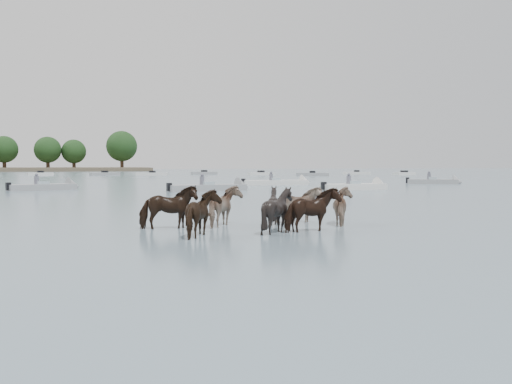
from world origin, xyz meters
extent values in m
plane|color=#4A5E6B|center=(0.00, 0.00, 0.00)|extent=(400.00, 400.00, 0.00)
imported|color=black|center=(-2.36, 0.33, 0.63)|extent=(1.83, 0.89, 1.52)
imported|color=#86695B|center=(-0.42, 0.59, 0.60)|extent=(1.45, 1.62, 1.46)
imported|color=black|center=(1.35, 1.02, 0.57)|extent=(1.65, 1.60, 1.39)
imported|color=gray|center=(2.18, 0.84, 0.57)|extent=(1.66, 0.77, 1.39)
imported|color=black|center=(-1.59, -1.69, 0.60)|extent=(1.28, 1.48, 1.44)
imported|color=black|center=(0.65, -1.49, 0.62)|extent=(1.35, 1.20, 1.48)
imported|color=black|center=(1.71, -1.60, 0.61)|extent=(1.88, 1.19, 1.47)
imported|color=tan|center=(3.56, -0.08, 0.58)|extent=(1.27, 1.46, 1.40)
sphere|color=black|center=(2.21, 15.28, 0.12)|extent=(0.44, 0.44, 0.44)
cube|color=black|center=(1.96, 15.28, 0.02)|extent=(0.50, 0.22, 0.18)
cube|color=gray|center=(-8.72, 28.29, 0.20)|extent=(5.19, 3.35, 0.55)
cone|color=gray|center=(-6.43, 29.23, 0.20)|extent=(1.44, 1.82, 1.60)
cube|color=#99ADB7|center=(-8.72, 28.29, 0.55)|extent=(1.16, 1.34, 0.35)
cube|color=black|center=(-11.01, 27.36, 0.35)|extent=(0.46, 0.46, 0.60)
cylinder|color=#595966|center=(-9.12, 28.29, 0.75)|extent=(0.36, 0.36, 0.70)
sphere|color=#595966|center=(-9.12, 28.29, 1.20)|extent=(0.24, 0.24, 0.24)
cube|color=gray|center=(3.44, 23.58, 0.20)|extent=(6.15, 2.59, 0.55)
cone|color=gray|center=(6.39, 24.09, 0.20)|extent=(1.16, 1.73, 1.60)
cube|color=#99ADB7|center=(3.44, 23.58, 0.55)|extent=(0.98, 1.24, 0.35)
cube|color=black|center=(0.50, 23.08, 0.35)|extent=(0.40, 0.40, 0.60)
cylinder|color=#595966|center=(3.04, 23.58, 0.75)|extent=(0.36, 0.36, 0.70)
sphere|color=#595966|center=(3.04, 23.58, 1.20)|extent=(0.24, 0.24, 0.24)
cube|color=silver|center=(11.92, 32.78, 0.20)|extent=(6.36, 1.78, 0.55)
cone|color=silver|center=(15.08, 32.69, 0.20)|extent=(0.95, 1.63, 1.60)
cube|color=#99ADB7|center=(11.92, 32.78, 0.55)|extent=(0.83, 1.14, 0.35)
cube|color=black|center=(8.76, 32.87, 0.35)|extent=(0.36, 0.36, 0.60)
cylinder|color=#595966|center=(11.52, 32.78, 0.75)|extent=(0.36, 0.36, 0.70)
sphere|color=#595966|center=(11.52, 32.78, 1.20)|extent=(0.24, 0.24, 0.24)
cube|color=silver|center=(14.90, 22.06, 0.20)|extent=(5.30, 1.90, 0.55)
cone|color=silver|center=(17.51, 22.21, 0.20)|extent=(0.99, 1.65, 1.60)
cube|color=#99ADB7|center=(14.90, 22.06, 0.55)|extent=(0.86, 1.16, 0.35)
cube|color=black|center=(12.30, 21.91, 0.35)|extent=(0.37, 0.37, 0.60)
cylinder|color=#595966|center=(14.50, 22.06, 0.75)|extent=(0.36, 0.36, 0.70)
sphere|color=#595966|center=(14.50, 22.06, 1.20)|extent=(0.24, 0.24, 0.24)
cube|color=gray|center=(28.37, 31.15, 0.20)|extent=(5.02, 3.90, 0.55)
cone|color=gray|center=(30.47, 29.88, 0.20)|extent=(1.60, 1.83, 1.60)
cube|color=#99ADB7|center=(28.37, 31.15, 0.55)|extent=(1.26, 1.37, 0.35)
cube|color=black|center=(26.27, 32.41, 0.35)|extent=(0.48, 0.48, 0.60)
cylinder|color=#595966|center=(27.97, 31.15, 0.75)|extent=(0.36, 0.36, 0.70)
sphere|color=#595966|center=(27.97, 31.15, 1.20)|extent=(0.24, 0.24, 0.24)
cube|color=silver|center=(-14.37, 84.61, 0.22)|extent=(4.53, 2.52, 0.60)
cube|color=black|center=(-14.37, 84.61, 0.60)|extent=(1.22, 1.22, 0.50)
cube|color=gray|center=(-3.49, 83.10, 0.22)|extent=(5.31, 3.01, 0.60)
cube|color=black|center=(-3.49, 83.10, 0.60)|extent=(1.26, 1.26, 0.50)
cube|color=silver|center=(4.54, 79.04, 0.22)|extent=(5.74, 3.11, 0.60)
cube|color=black|center=(4.54, 79.04, 0.60)|extent=(1.26, 1.26, 0.50)
cube|color=gray|center=(15.07, 86.01, 0.22)|extent=(5.08, 2.06, 0.60)
cube|color=black|center=(15.07, 86.01, 0.60)|extent=(1.11, 1.11, 0.50)
cube|color=silver|center=(23.72, 76.55, 0.22)|extent=(5.00, 2.19, 0.60)
cube|color=black|center=(23.72, 76.55, 0.60)|extent=(1.13, 1.13, 0.50)
cube|color=gray|center=(30.77, 69.30, 0.22)|extent=(5.76, 3.42, 0.60)
cube|color=black|center=(30.77, 69.30, 0.60)|extent=(1.29, 1.29, 0.50)
cube|color=silver|center=(43.03, 76.88, 0.22)|extent=(5.45, 3.58, 0.60)
cube|color=black|center=(43.03, 76.88, 0.60)|extent=(1.33, 1.33, 0.50)
cube|color=silver|center=(49.24, 70.25, 0.22)|extent=(5.27, 3.26, 0.60)
cube|color=black|center=(49.24, 70.25, 0.60)|extent=(1.30, 1.30, 0.50)
cylinder|color=#382619|center=(-30.08, 148.89, 1.70)|extent=(1.00, 1.00, 3.40)
sphere|color=black|center=(-30.08, 148.89, 6.15)|extent=(7.56, 7.56, 7.56)
cylinder|color=#382619|center=(-18.52, 148.19, 1.69)|extent=(1.00, 1.00, 3.38)
sphere|color=black|center=(-18.52, 148.19, 6.10)|extent=(7.51, 7.51, 7.51)
cylinder|color=#382619|center=(-11.49, 149.49, 1.57)|extent=(1.00, 1.00, 3.14)
sphere|color=black|center=(-11.49, 149.49, 5.68)|extent=(6.98, 6.98, 6.98)
cylinder|color=#382619|center=(2.09, 147.49, 2.02)|extent=(1.00, 1.00, 4.04)
sphere|color=black|center=(2.09, 147.49, 7.30)|extent=(8.98, 8.98, 8.98)
camera|label=1|loc=(-4.43, -16.60, 2.05)|focal=37.72mm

